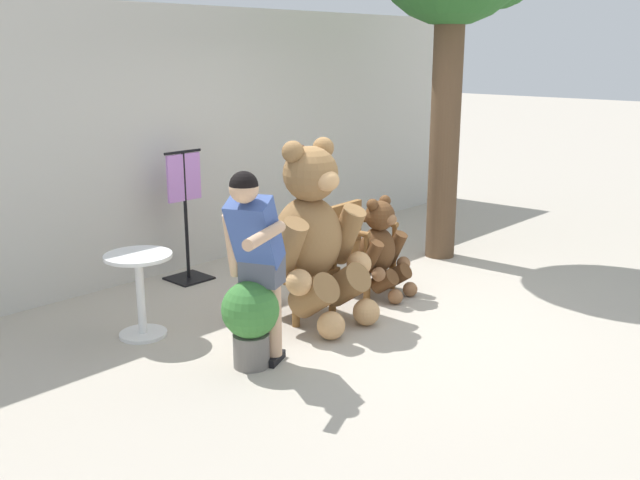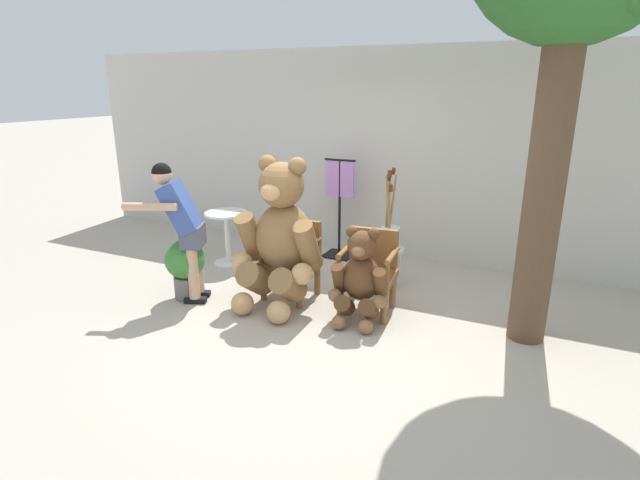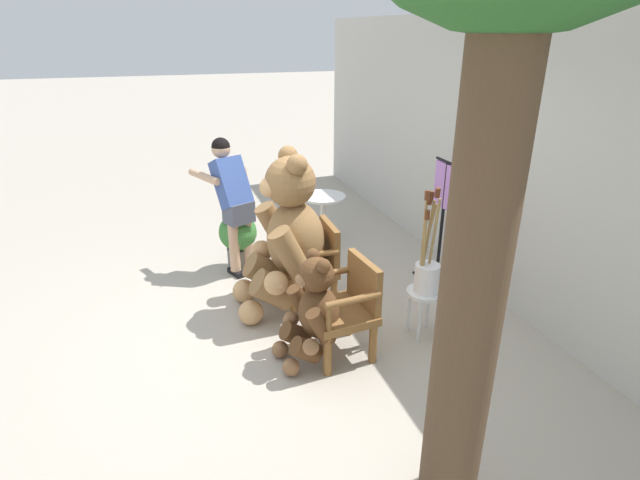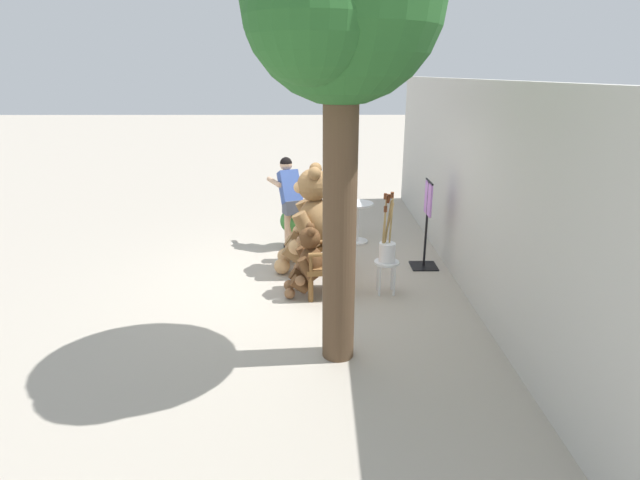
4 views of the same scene
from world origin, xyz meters
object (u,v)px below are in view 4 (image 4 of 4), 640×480
(brush_bucket, at_px, (387,247))
(clothing_display_stand, at_px, (427,222))
(wooden_chair_left, at_px, (328,240))
(white_stool, at_px, (386,268))
(patio_tree, at_px, (337,14))
(teddy_bear_small, at_px, (308,261))
(round_side_table, at_px, (357,218))
(wooden_chair_right, at_px, (329,262))
(teddy_bear_large, at_px, (310,219))
(potted_plant, at_px, (293,224))
(person_visitor, at_px, (290,196))

(brush_bucket, bearing_deg, clothing_display_stand, 142.80)
(wooden_chair_left, xyz_separation_m, brush_bucket, (0.88, 0.77, 0.21))
(white_stool, bearing_deg, clothing_display_stand, 143.05)
(brush_bucket, distance_m, patio_tree, 3.25)
(teddy_bear_small, distance_m, round_side_table, 2.35)
(wooden_chair_right, xyz_separation_m, brush_bucket, (-0.02, 0.77, 0.21))
(teddy_bear_large, xyz_separation_m, potted_plant, (-1.04, -0.32, -0.39))
(patio_tree, relative_size, potted_plant, 6.42)
(teddy_bear_large, height_order, clothing_display_stand, teddy_bear_large)
(wooden_chair_right, xyz_separation_m, potted_plant, (-1.96, -0.59, -0.07))
(wooden_chair_left, height_order, teddy_bear_small, teddy_bear_small)
(teddy_bear_large, xyz_separation_m, person_visitor, (-1.01, -0.35, 0.12))
(wooden_chair_left, height_order, wooden_chair_right, same)
(wooden_chair_left, distance_m, teddy_bear_small, 0.97)
(person_visitor, height_order, brush_bucket, person_visitor)
(teddy_bear_large, xyz_separation_m, teddy_bear_small, (0.92, -0.03, -0.31))
(round_side_table, xyz_separation_m, potted_plant, (0.23, -1.12, -0.05))
(teddy_bear_large, xyz_separation_m, round_side_table, (-1.27, 0.81, -0.34))
(potted_plant, bearing_deg, teddy_bear_small, 8.41)
(wooden_chair_right, bearing_deg, teddy_bear_small, -88.01)
(teddy_bear_large, relative_size, person_visitor, 1.05)
(patio_tree, relative_size, clothing_display_stand, 3.20)
(patio_tree, xyz_separation_m, potted_plant, (-3.61, -0.60, -2.96))
(wooden_chair_left, distance_m, potted_plant, 1.20)
(person_visitor, relative_size, round_side_table, 2.14)
(potted_plant, bearing_deg, wooden_chair_left, 29.18)
(patio_tree, height_order, potted_plant, patio_tree)
(teddy_bear_large, distance_m, person_visitor, 1.07)
(teddy_bear_large, height_order, potted_plant, teddy_bear_large)
(patio_tree, bearing_deg, brush_bucket, 155.54)
(person_visitor, height_order, patio_tree, patio_tree)
(teddy_bear_large, xyz_separation_m, clothing_display_stand, (-0.07, 1.77, -0.07))
(teddy_bear_small, height_order, clothing_display_stand, clothing_display_stand)
(round_side_table, bearing_deg, white_stool, 6.25)
(teddy_bear_small, relative_size, white_stool, 2.14)
(teddy_bear_small, height_order, patio_tree, patio_tree)
(potted_plant, bearing_deg, teddy_bear_large, 16.90)
(wooden_chair_left, height_order, clothing_display_stand, clothing_display_stand)
(teddy_bear_large, bearing_deg, person_visitor, -160.63)
(person_visitor, bearing_deg, round_side_table, 102.81)
(teddy_bear_small, bearing_deg, clothing_display_stand, 118.95)
(teddy_bear_large, xyz_separation_m, brush_bucket, (0.89, 1.04, -0.12))
(person_visitor, relative_size, white_stool, 3.34)
(brush_bucket, distance_m, round_side_table, 2.18)
(white_stool, bearing_deg, wooden_chair_left, -138.98)
(wooden_chair_right, height_order, teddy_bear_small, teddy_bear_small)
(brush_bucket, xyz_separation_m, clothing_display_stand, (-0.96, 0.73, 0.05))
(brush_bucket, bearing_deg, teddy_bear_small, -88.16)
(brush_bucket, bearing_deg, teddy_bear_large, -130.56)
(teddy_bear_small, bearing_deg, brush_bucket, 91.84)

